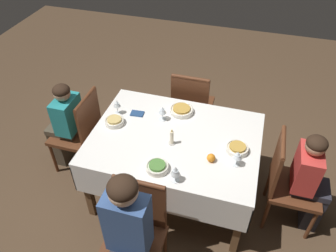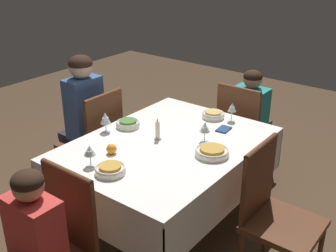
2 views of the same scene
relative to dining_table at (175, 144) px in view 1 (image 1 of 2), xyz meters
The scene contains 20 objects.
ground_plane 0.64m from the dining_table, ahead, with size 8.00×8.00×0.00m, color #4C3826.
dining_table is the anchor object (origin of this frame).
chair_north 0.83m from the dining_table, 84.77° to the left, with size 0.43×0.44×0.92m.
chair_west 1.01m from the dining_table, behind, with size 0.44×0.43×0.92m.
chair_east 1.02m from the dining_table, ahead, with size 0.44×0.43×0.92m.
chair_south 0.83m from the dining_table, 87.70° to the right, with size 0.43×0.44×0.92m.
person_adult_denim 0.98m from the dining_table, 85.61° to the left, with size 0.30×0.34×1.20m.
person_child_red 1.18m from the dining_table, behind, with size 0.33×0.30×1.02m.
person_child_teal 1.18m from the dining_table, ahead, with size 0.33×0.30×1.01m.
bowl_north 0.41m from the dining_table, 84.94° to the left, with size 0.18×0.18×0.06m.
wine_glass_north 0.52m from the dining_table, 105.63° to the left, with size 0.08×0.08×0.15m.
bowl_west 0.55m from the dining_table, behind, with size 0.19×0.19×0.06m.
wine_glass_west 0.61m from the dining_table, 162.46° to the left, with size 0.08×0.08×0.14m.
bowl_east 0.59m from the dining_table, ahead, with size 0.18×0.18×0.06m.
wine_glass_east 0.66m from the dining_table, 15.58° to the right, with size 0.07×0.07×0.15m.
bowl_south 0.37m from the dining_table, 84.72° to the right, with size 0.23×0.23×0.06m.
wine_glass_south 0.33m from the dining_table, 48.82° to the right, with size 0.07×0.07×0.15m.
candle_centerpiece 0.17m from the dining_table, 86.05° to the left, with size 0.06×0.06×0.16m.
orange_fruit 0.42m from the dining_table, 151.64° to the left, with size 0.07×0.07×0.07m, color orange.
napkin_red_folded 0.49m from the dining_table, 25.87° to the right, with size 0.13×0.09×0.01m.
Camera 1 is at (-0.53, 2.02, 2.68)m, focal length 35.00 mm.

